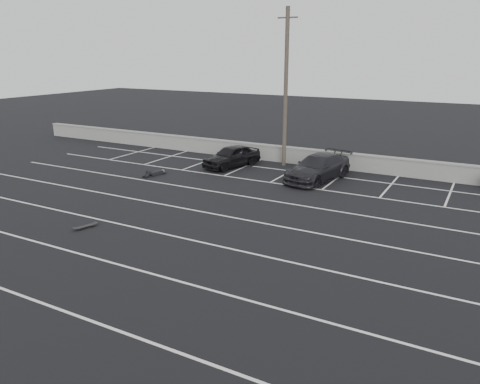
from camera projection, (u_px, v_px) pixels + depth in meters
The scene contains 8 objects.
ground at pixel (216, 246), 17.51m from camera, with size 120.00×120.00×0.00m, color black.
seawall at pixel (333, 159), 29.12m from camera, with size 50.00×0.45×1.06m.
stall_lines at pixel (265, 211), 21.25m from camera, with size 36.00×20.05×0.01m.
car_left at pixel (232, 156), 29.36m from camera, with size 1.62×4.04×1.38m, color black.
car_right at pixel (318, 168), 26.32m from camera, with size 2.00×4.93×1.43m, color black.
utility_pole at pixel (286, 88), 28.60m from camera, with size 1.27×0.25×9.54m.
person at pixel (157, 171), 27.66m from camera, with size 1.08×2.17×0.42m, color black, non-canonical shape.
skateboard at pixel (85, 226), 19.22m from camera, with size 0.47×0.89×0.10m.
Camera 1 is at (8.56, -13.78, 6.95)m, focal length 35.00 mm.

